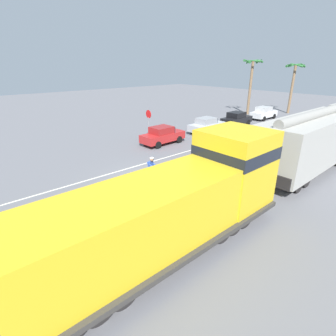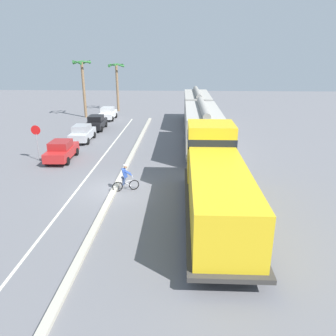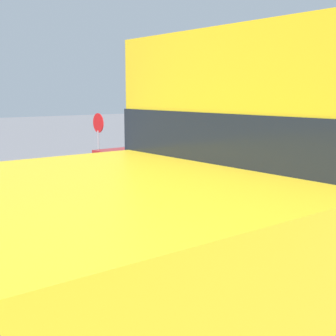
# 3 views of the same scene
# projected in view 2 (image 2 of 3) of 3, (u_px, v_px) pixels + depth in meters

# --- Properties ---
(ground_plane) EXTENTS (120.00, 120.00, 0.00)m
(ground_plane) POSITION_uv_depth(u_px,v_px,m) (115.00, 190.00, 20.86)
(ground_plane) COLOR slate
(median_curb) EXTENTS (0.36, 36.00, 0.16)m
(median_curb) POSITION_uv_depth(u_px,v_px,m) (129.00, 160.00, 26.49)
(median_curb) COLOR #B2AD9E
(median_curb) RESTS_ON ground
(lane_stripe) EXTENTS (0.14, 36.00, 0.01)m
(lane_stripe) POSITION_uv_depth(u_px,v_px,m) (100.00, 160.00, 26.61)
(lane_stripe) COLOR silver
(lane_stripe) RESTS_ON ground
(locomotive) EXTENTS (3.10, 11.61, 4.20)m
(locomotive) POSITION_uv_depth(u_px,v_px,m) (215.00, 182.00, 17.25)
(locomotive) COLOR gold
(locomotive) RESTS_ON ground
(hopper_car_lead) EXTENTS (2.90, 10.60, 4.18)m
(hopper_car_lead) POSITION_uv_depth(u_px,v_px,m) (202.00, 128.00, 28.62)
(hopper_car_lead) COLOR #A8A69E
(hopper_car_lead) RESTS_ON ground
(hopper_car_middle) EXTENTS (2.90, 10.60, 4.18)m
(hopper_car_middle) POSITION_uv_depth(u_px,v_px,m) (197.00, 107.00, 39.57)
(hopper_car_middle) COLOR #A29F98
(hopper_car_middle) RESTS_ON ground
(parked_car_red) EXTENTS (1.94, 4.25, 1.62)m
(parked_car_red) POSITION_uv_depth(u_px,v_px,m) (62.00, 150.00, 26.43)
(parked_car_red) COLOR red
(parked_car_red) RESTS_ON ground
(parked_car_silver) EXTENTS (1.89, 4.23, 1.62)m
(parked_car_silver) POSITION_uv_depth(u_px,v_px,m) (82.00, 133.00, 32.27)
(parked_car_silver) COLOR #B7BABF
(parked_car_silver) RESTS_ON ground
(parked_car_black) EXTENTS (1.93, 4.25, 1.62)m
(parked_car_black) POSITION_uv_depth(u_px,v_px,m) (96.00, 122.00, 37.29)
(parked_car_black) COLOR black
(parked_car_black) RESTS_ON ground
(parked_car_white) EXTENTS (1.86, 4.21, 1.62)m
(parked_car_white) POSITION_uv_depth(u_px,v_px,m) (108.00, 113.00, 43.06)
(parked_car_white) COLOR silver
(parked_car_white) RESTS_ON ground
(cyclist) EXTENTS (1.63, 0.70, 1.71)m
(cyclist) POSITION_uv_depth(u_px,v_px,m) (125.00, 179.00, 20.43)
(cyclist) COLOR black
(cyclist) RESTS_ON ground
(stop_sign) EXTENTS (0.76, 0.08, 2.88)m
(stop_sign) POSITION_uv_depth(u_px,v_px,m) (36.00, 136.00, 25.97)
(stop_sign) COLOR gray
(stop_sign) RESTS_ON ground
(palm_tree_near) EXTENTS (2.71, 2.78, 7.63)m
(palm_tree_near) POSITION_uv_depth(u_px,v_px,m) (83.00, 75.00, 43.04)
(palm_tree_near) COLOR #846647
(palm_tree_near) RESTS_ON ground
(palm_tree_far) EXTENTS (2.69, 2.78, 7.12)m
(palm_tree_far) POSITION_uv_depth(u_px,v_px,m) (117.00, 75.00, 48.08)
(palm_tree_far) COLOR #846647
(palm_tree_far) RESTS_ON ground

